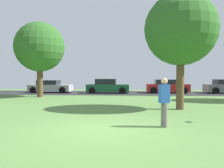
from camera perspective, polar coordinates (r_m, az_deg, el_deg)
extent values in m
plane|color=#5B8442|center=(7.49, -2.19, -11.05)|extent=(44.00, 44.00, 0.00)
cube|color=#28282B|center=(23.33, 2.22, -2.21)|extent=(44.00, 6.40, 0.01)
cylinder|color=brown|center=(19.68, -17.30, 0.78)|extent=(0.48, 0.48, 2.64)
sphere|color=#2D6023|center=(19.82, -17.38, 8.71)|extent=(4.00, 4.00, 4.00)
cylinder|color=brown|center=(12.20, 16.43, 0.17)|extent=(0.39, 0.39, 2.65)
sphere|color=#2D6023|center=(12.42, 16.55, 12.81)|extent=(3.64, 3.64, 3.64)
cylinder|color=slate|center=(7.99, 12.44, -7.34)|extent=(0.14, 0.14, 0.80)
cylinder|color=slate|center=(7.84, 12.96, -7.51)|extent=(0.14, 0.14, 0.80)
cube|color=#23519E|center=(7.83, 12.74, -2.33)|extent=(0.37, 0.31, 0.60)
sphere|color=tan|center=(7.81, 12.76, 0.67)|extent=(0.22, 0.22, 0.22)
cube|color=#B7B7BC|center=(24.63, -14.82, -0.93)|extent=(4.26, 1.86, 0.67)
cube|color=black|center=(24.68, -15.30, 0.38)|extent=(2.04, 1.64, 0.46)
cylinder|color=black|center=(25.09, -10.91, -1.23)|extent=(0.64, 0.22, 0.64)
cylinder|color=black|center=(23.30, -12.11, -1.48)|extent=(0.64, 0.22, 0.64)
cylinder|color=black|center=(26.02, -17.25, -1.17)|extent=(0.64, 0.22, 0.64)
cylinder|color=black|center=(24.30, -18.86, -1.40)|extent=(0.64, 0.22, 0.64)
cube|color=#195633|center=(23.11, -0.98, -0.97)|extent=(4.19, 1.77, 0.73)
cube|color=black|center=(23.10, -1.50, 0.60)|extent=(2.01, 1.56, 0.54)
cylinder|color=black|center=(23.92, 2.71, -1.35)|extent=(0.64, 0.22, 0.64)
cylinder|color=black|center=(22.15, 2.59, -1.61)|extent=(0.64, 0.22, 0.64)
cylinder|color=black|center=(24.17, -4.26, -1.32)|extent=(0.64, 0.22, 0.64)
cylinder|color=black|center=(22.42, -4.93, -1.57)|extent=(0.64, 0.22, 0.64)
cube|color=#B21E1E|center=(23.97, 13.45, -0.90)|extent=(4.16, 1.86, 0.75)
cube|color=black|center=(23.92, 12.97, 0.54)|extent=(2.00, 1.64, 0.46)
cylinder|color=black|center=(25.16, 16.39, -1.26)|extent=(0.64, 0.22, 0.64)
cylinder|color=black|center=(23.35, 17.34, -1.51)|extent=(0.64, 0.22, 0.64)
cylinder|color=black|center=(24.72, 9.76, -1.27)|extent=(0.64, 0.22, 0.64)
cylinder|color=black|center=(22.87, 10.21, -1.53)|extent=(0.64, 0.22, 0.64)
cylinder|color=black|center=(25.84, 22.77, -1.25)|extent=(0.64, 0.22, 0.64)
cylinder|color=black|center=(24.09, 24.17, -1.49)|extent=(0.64, 0.22, 0.64)
cylinder|color=#2D2D33|center=(19.90, 16.31, 3.48)|extent=(0.14, 0.14, 4.50)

